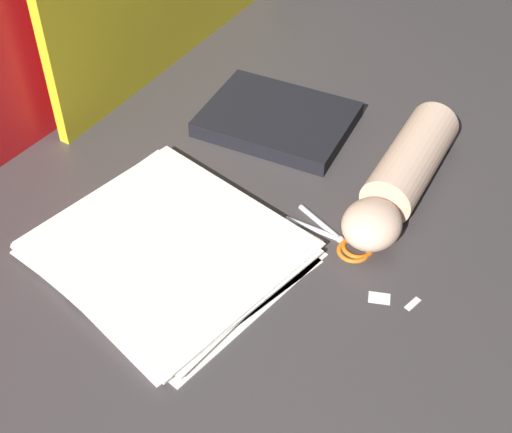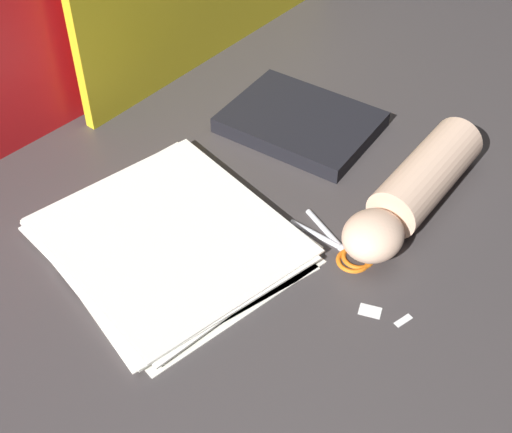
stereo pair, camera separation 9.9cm
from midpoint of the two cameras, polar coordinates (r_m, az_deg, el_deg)
The scene contains 8 objects.
ground_plane at distance 1.06m, azimuth -1.91°, elevation -1.33°, with size 6.00×6.00×0.00m, color #3D3838.
backdrop_panel_center at distance 1.25m, azimuth -17.51°, elevation 15.90°, with size 0.88×0.13×0.40m.
paper_stack at distance 1.03m, azimuth -9.80°, elevation -2.72°, with size 0.33×0.36×0.02m.
book_closed at distance 1.24m, azimuth -0.57°, elevation 7.68°, with size 0.25×0.29×0.03m.
scissors at distance 1.04m, azimuth 4.32°, elevation -1.98°, with size 0.07×0.15×0.01m.
hand_forearm at distance 1.10m, azimuth 9.10°, elevation 3.13°, with size 0.33×0.15×0.08m.
paper_scrap_near at distance 0.98m, azimuth 6.98°, elevation -6.64°, with size 0.03×0.04×0.00m.
paper_scrap_mid at distance 0.98m, azimuth 9.60°, elevation -7.04°, with size 0.03×0.01×0.00m.
Camera 1 is at (-0.57, -0.48, 0.75)m, focal length 50.00 mm.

